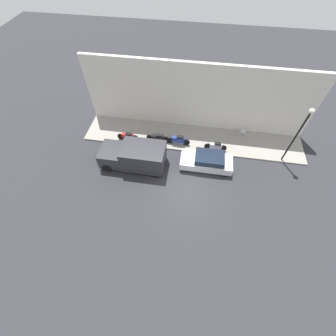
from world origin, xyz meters
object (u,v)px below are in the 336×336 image
(motorcycle_black, at_px, (158,138))
(cafe_chair, at_px, (242,131))
(parked_car, at_px, (207,161))
(delivery_van, at_px, (134,156))
(scooter_silver, at_px, (216,146))
(streetlamp, at_px, (301,128))
(motorcycle_blue, at_px, (178,140))
(motorcycle_red, at_px, (128,136))

(motorcycle_black, relative_size, cafe_chair, 2.28)
(parked_car, bearing_deg, cafe_chair, -36.49)
(delivery_van, xyz_separation_m, scooter_silver, (2.35, -6.03, -0.45))
(motorcycle_black, bearing_deg, streetlamp, -92.57)
(parked_car, distance_m, motorcycle_blue, 3.04)
(delivery_van, bearing_deg, cafe_chair, -61.83)
(motorcycle_red, bearing_deg, motorcycle_black, -85.13)
(streetlamp, bearing_deg, delivery_van, 100.87)
(delivery_van, xyz_separation_m, motorcycle_red, (2.38, 1.17, -0.48))
(motorcycle_red, bearing_deg, scooter_silver, -90.29)
(parked_car, relative_size, motorcycle_blue, 2.04)
(scooter_silver, bearing_deg, motorcycle_blue, 86.54)
(scooter_silver, xyz_separation_m, cafe_chair, (2.02, -2.13, 0.07))
(scooter_silver, bearing_deg, delivery_van, 111.26)
(delivery_van, height_order, scooter_silver, delivery_van)
(motorcycle_black, height_order, streetlamp, streetlamp)
(scooter_silver, distance_m, streetlamp, 5.89)
(cafe_chair, bearing_deg, scooter_silver, 133.56)
(motorcycle_blue, bearing_deg, streetlamp, -92.65)
(parked_car, relative_size, cafe_chair, 4.59)
(motorcycle_black, relative_size, motorcycle_red, 1.08)
(cafe_chair, bearing_deg, parked_car, 143.51)
(delivery_van, distance_m, cafe_chair, 9.27)
(delivery_van, bearing_deg, motorcycle_black, -26.88)
(parked_car, relative_size, delivery_van, 0.80)
(parked_car, distance_m, delivery_van, 5.46)
(motorcycle_red, xyz_separation_m, streetlamp, (-0.23, -12.37, 2.84))
(delivery_van, height_order, motorcycle_red, delivery_van)
(motorcycle_blue, height_order, motorcycle_red, motorcycle_blue)
(delivery_van, distance_m, scooter_silver, 6.49)
(motorcycle_blue, bearing_deg, scooter_silver, -93.46)
(scooter_silver, bearing_deg, streetlamp, -92.17)
(parked_car, xyz_separation_m, scooter_silver, (1.70, -0.62, -0.08))
(parked_car, relative_size, streetlamp, 0.80)
(motorcycle_blue, height_order, streetlamp, streetlamp)
(delivery_van, bearing_deg, motorcycle_red, 26.08)
(motorcycle_black, bearing_deg, parked_car, -115.41)
(delivery_van, height_order, streetlamp, streetlamp)
(delivery_van, relative_size, motorcycle_blue, 2.55)
(motorcycle_black, relative_size, scooter_silver, 1.08)
(motorcycle_blue, xyz_separation_m, cafe_chair, (1.84, -5.14, 0.02))
(cafe_chair, bearing_deg, motorcycle_red, 102.03)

